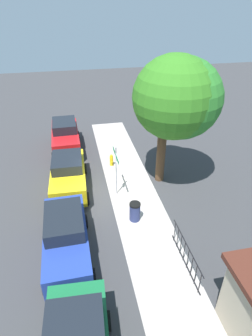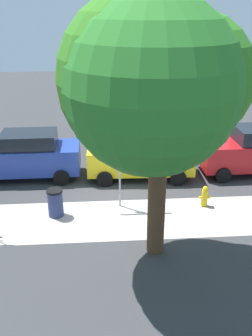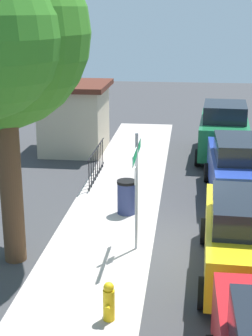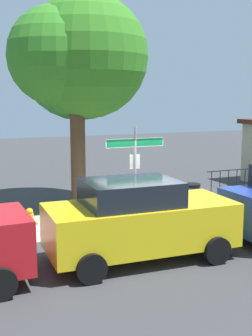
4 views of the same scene
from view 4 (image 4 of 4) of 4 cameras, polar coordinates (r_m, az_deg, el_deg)
ground_plane at (r=12.79m, az=2.78°, el=-7.80°), size 60.00×60.00×0.00m
sidewalk_strip at (r=14.81m, az=7.57°, el=-5.49°), size 24.00×2.60×0.00m
street_sign at (r=12.63m, az=1.19°, el=1.29°), size 1.79×0.07×2.88m
shade_tree at (r=15.29m, az=-6.24°, el=13.95°), size 4.74×4.56×7.16m
car_yellow at (r=10.17m, az=1.70°, el=-6.70°), size 4.39×2.17×1.89m
iron_fence at (r=17.18m, az=14.65°, el=-1.78°), size 3.02×0.04×1.07m
fire_hydrant at (r=12.25m, az=-12.37°, el=-6.90°), size 0.42×0.22×0.78m
trash_bin at (r=14.37m, az=8.50°, el=-3.95°), size 0.55×0.55×0.98m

